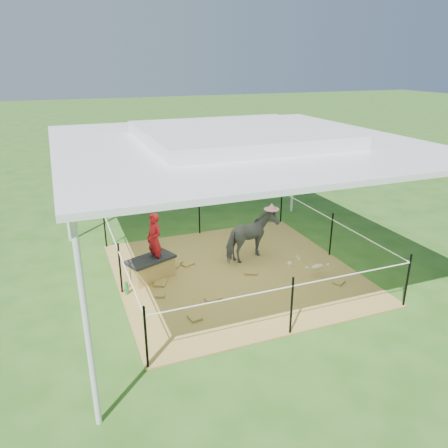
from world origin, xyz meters
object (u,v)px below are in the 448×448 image
object	(u,v)px
green_bottle	(127,288)
picnic_table_near	(208,166)
trash_barrel	(258,166)
distant_person	(219,156)
straw_bale	(151,269)
foal	(318,266)
woman	(154,235)
picnic_table_far	(251,151)
pony	(251,237)

from	to	relation	value
green_bottle	picnic_table_near	size ratio (longest dim) A/B	0.14
trash_barrel	distant_person	distance (m)	1.68
straw_bale	foal	xyz separation A→B (m)	(3.08, -1.10, 0.03)
straw_bale	trash_barrel	bearing A→B (deg)	50.04
foal	woman	bearing A→B (deg)	160.79
woman	trash_barrel	size ratio (longest dim) A/B	1.18
straw_bale	picnic_table_far	xyz separation A→B (m)	(6.46, 9.43, 0.13)
picnic_table_near	picnic_table_far	bearing A→B (deg)	22.49
pony	picnic_table_far	size ratio (longest dim) A/B	0.71
green_bottle	foal	distance (m)	3.68
straw_bale	foal	bearing A→B (deg)	-19.68
straw_bale	picnic_table_near	xyz separation A→B (m)	(3.81, 7.45, 0.13)
woman	trash_barrel	world-z (taller)	woman
straw_bale	picnic_table_near	bearing A→B (deg)	62.95
trash_barrel	woman	bearing A→B (deg)	-129.43
trash_barrel	distant_person	world-z (taller)	distant_person
foal	trash_barrel	bearing A→B (deg)	74.12
foal	picnic_table_far	xyz separation A→B (m)	(3.38, 10.53, 0.10)
straw_bale	woman	distance (m)	0.72
green_bottle	pony	distance (m)	2.82
picnic_table_far	distant_person	bearing A→B (deg)	-138.36
pony	picnic_table_far	world-z (taller)	pony
picnic_table_near	foal	bearing A→B (deg)	-109.11
foal	trash_barrel	world-z (taller)	trash_barrel
picnic_table_near	distant_person	bearing A→B (deg)	11.74
pony	trash_barrel	xyz separation A→B (m)	(3.18, 6.30, -0.10)
woman	distant_person	world-z (taller)	woman
foal	picnic_table_near	world-z (taller)	picnic_table_near
green_bottle	trash_barrel	bearing A→B (deg)	49.20
foal	picnic_table_far	world-z (taller)	picnic_table_far
woman	picnic_table_far	distance (m)	11.39
pony	picnic_table_near	world-z (taller)	pony
woman	picnic_table_near	xyz separation A→B (m)	(3.71, 7.45, -0.58)
woman	distant_person	size ratio (longest dim) A/B	0.85
straw_bale	distant_person	world-z (taller)	distant_person
trash_barrel	picnic_table_far	size ratio (longest dim) A/B	0.52
picnic_table_near	picnic_table_far	world-z (taller)	picnic_table_near
trash_barrel	picnic_table_near	distance (m)	1.88
straw_bale	pony	world-z (taller)	pony
green_bottle	distant_person	distance (m)	9.52
foal	trash_barrel	size ratio (longest dim) A/B	0.92
picnic_table_near	picnic_table_far	xyz separation A→B (m)	(2.65, 1.98, -0.00)
woman	picnic_table_far	bearing A→B (deg)	123.67
foal	trash_barrel	xyz separation A→B (m)	(2.29, 7.50, 0.18)
trash_barrel	distant_person	bearing A→B (deg)	128.34
foal	straw_bale	bearing A→B (deg)	161.40
picnic_table_near	trash_barrel	bearing A→B (deg)	-48.31
woman	picnic_table_far	xyz separation A→B (m)	(6.36, 9.43, -0.58)
foal	picnic_table_near	size ratio (longest dim) A/B	0.48
woman	pony	world-z (taller)	woman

